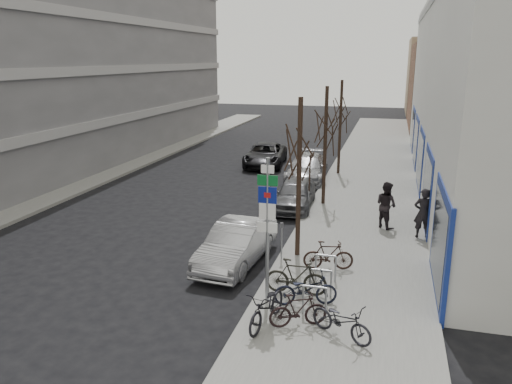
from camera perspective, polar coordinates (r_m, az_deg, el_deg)
The scene contains 25 objects.
ground at distance 15.05m, azimuth -7.82°, elevation -11.50°, with size 120.00×120.00×0.00m, color black.
sidewalk_east at distance 23.31m, azimuth 12.29°, elevation -1.77°, with size 5.00×70.00×0.15m, color slate.
sidewalk_west at distance 28.50m, azimuth -20.54°, elevation 0.68°, with size 3.00×70.00×0.15m, color slate.
brick_building_far at distance 52.94m, azimuth 23.86°, elevation 10.92°, with size 12.00×14.00×8.00m, color brown.
tan_building_far at distance 67.85m, azimuth 22.55°, elevation 12.13°, with size 13.00×12.00×9.00m, color #937A5B.
highway_sign_pole at distance 13.38m, azimuth 1.32°, elevation -3.40°, with size 0.55×0.10×4.20m.
bike_rack at distance 14.37m, azimuth 7.38°, elevation -9.91°, with size 0.66×2.26×0.83m.
tree_near at distance 16.29m, azimuth 5.03°, elevation 5.87°, with size 1.80×1.80×5.50m.
tree_mid at distance 22.66m, azimuth 8.01°, elevation 8.37°, with size 1.80×1.80×5.50m.
tree_far at distance 29.08m, azimuth 9.70°, elevation 9.77°, with size 1.80×1.80×5.50m.
meter_front at distance 16.71m, azimuth 2.95°, elevation -5.17°, with size 0.10×0.08×1.27m.
meter_mid at distance 21.87m, azimuth 6.03°, elevation -0.33°, with size 0.10×0.08×1.27m.
meter_back at distance 27.16m, azimuth 7.92°, elevation 2.66°, with size 0.10×0.08×1.27m.
bike_near_left at distance 12.82m, azimuth 1.30°, elevation -12.65°, with size 0.58×1.91×1.16m, color black.
bike_near_right at distance 12.85m, azimuth 4.84°, elevation -13.26°, with size 0.45×1.51×0.92m, color black.
bike_mid_curb at distance 13.86m, azimuth 5.70°, elevation -10.72°, with size 0.53×1.74×1.06m, color black.
bike_mid_inner at distance 14.40m, azimuth 4.61°, elevation -9.60°, with size 0.53×1.79×1.09m, color black.
bike_far_curb at distance 12.51m, azimuth 9.78°, elevation -13.98°, with size 0.51×1.70×1.04m, color black.
bike_far_inner at distance 16.13m, azimuth 8.27°, elevation -7.14°, with size 0.48×1.61×0.98m, color black.
parked_car_front at distance 16.69m, azimuth -2.27°, elevation -5.96°, with size 1.50×4.29×1.41m, color #AFAFB4.
parked_car_mid at distance 22.81m, azimuth 4.48°, elevation -0.24°, with size 1.62×4.02×1.37m, color #505156.
parked_car_back at distance 28.05m, azimuth 5.83°, elevation 2.74°, with size 2.05×5.04×1.46m, color #949499.
lane_car at distance 31.94m, azimuth 1.08°, elevation 4.28°, with size 2.33×5.06×1.41m, color black.
pedestrian_near at distance 19.62m, azimuth 18.56°, elevation -2.30°, with size 0.69×0.45×1.90m, color black.
pedestrian_far at distance 20.36m, azimuth 14.65°, elevation -1.40°, with size 0.69×0.47×1.89m, color black.
Camera 1 is at (5.43, -12.33, 6.70)m, focal length 35.00 mm.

